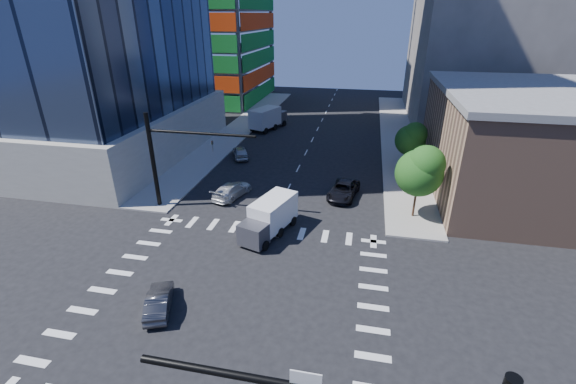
# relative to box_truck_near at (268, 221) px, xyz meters

# --- Properties ---
(ground) EXTENTS (160.00, 160.00, 0.00)m
(ground) POSITION_rel_box_truck_near_xyz_m (-0.22, -8.32, -1.32)
(ground) COLOR black
(ground) RESTS_ON ground
(road_markings) EXTENTS (20.00, 20.00, 0.01)m
(road_markings) POSITION_rel_box_truck_near_xyz_m (-0.22, -8.32, -1.31)
(road_markings) COLOR silver
(road_markings) RESTS_ON ground
(sidewalk_ne) EXTENTS (5.00, 60.00, 0.15)m
(sidewalk_ne) POSITION_rel_box_truck_near_xyz_m (12.28, 31.68, -1.24)
(sidewalk_ne) COLOR #9B9892
(sidewalk_ne) RESTS_ON ground
(sidewalk_nw) EXTENTS (5.00, 60.00, 0.15)m
(sidewalk_nw) POSITION_rel_box_truck_near_xyz_m (-12.72, 31.68, -1.24)
(sidewalk_nw) COLOR #9B9892
(sidewalk_nw) RESTS_ON ground
(commercial_building) EXTENTS (20.50, 22.50, 10.60)m
(commercial_building) POSITION_rel_box_truck_near_xyz_m (24.78, 13.68, 4.00)
(commercial_building) COLOR #976F58
(commercial_building) RESTS_ON ground
(bg_building_ne) EXTENTS (24.00, 30.00, 28.00)m
(bg_building_ne) POSITION_rel_box_truck_near_xyz_m (26.78, 46.68, 12.68)
(bg_building_ne) COLOR #645F5A
(bg_building_ne) RESTS_ON ground
(signal_mast_nw) EXTENTS (10.20, 0.40, 9.00)m
(signal_mast_nw) POSITION_rel_box_truck_near_xyz_m (-10.22, 3.18, 4.18)
(signal_mast_nw) COLOR black
(signal_mast_nw) RESTS_ON sidewalk_nw
(tree_south) EXTENTS (4.16, 4.16, 6.82)m
(tree_south) POSITION_rel_box_truck_near_xyz_m (12.41, 5.59, 3.37)
(tree_south) COLOR #382316
(tree_south) RESTS_ON sidewalk_ne
(tree_north) EXTENTS (3.54, 3.52, 5.78)m
(tree_north) POSITION_rel_box_truck_near_xyz_m (12.71, 17.59, 2.67)
(tree_north) COLOR #382316
(tree_north) RESTS_ON sidewalk_ne
(car_nb_far) EXTENTS (3.40, 5.79, 1.51)m
(car_nb_far) POSITION_rel_box_truck_near_xyz_m (5.70, 8.76, -0.56)
(car_nb_far) COLOR black
(car_nb_far) RESTS_ON ground
(car_sb_near) EXTENTS (3.38, 5.46, 1.48)m
(car_sb_near) POSITION_rel_box_truck_near_xyz_m (-5.45, 6.54, -0.58)
(car_sb_near) COLOR silver
(car_sb_near) RESTS_ON ground
(car_sb_mid) EXTENTS (3.48, 4.85, 1.53)m
(car_sb_mid) POSITION_rel_box_truck_near_xyz_m (-8.22, 17.92, -0.55)
(car_sb_mid) COLOR #9EA2A5
(car_sb_mid) RESTS_ON ground
(car_sb_cross) EXTENTS (2.71, 4.20, 1.31)m
(car_sb_cross) POSITION_rel_box_truck_near_xyz_m (-4.47, -10.20, -0.66)
(car_sb_cross) COLOR #414145
(car_sb_cross) RESTS_ON ground
(box_truck_near) EXTENTS (4.05, 6.14, 2.98)m
(box_truck_near) POSITION_rel_box_truck_near_xyz_m (0.00, 0.00, 0.00)
(box_truck_near) COLOR black
(box_truck_near) RESTS_ON ground
(box_truck_far) EXTENTS (4.97, 7.24, 3.50)m
(box_truck_far) POSITION_rel_box_truck_near_xyz_m (-8.00, 32.25, 0.23)
(box_truck_far) COLOR black
(box_truck_far) RESTS_ON ground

